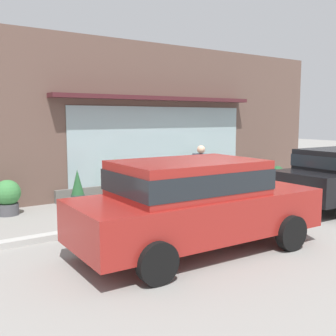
# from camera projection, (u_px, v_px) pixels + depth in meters

# --- Properties ---
(ground_plane) EXTENTS (60.00, 60.00, 0.00)m
(ground_plane) POSITION_uv_depth(u_px,v_px,m) (221.00, 208.00, 10.63)
(ground_plane) COLOR gray
(curb_strip) EXTENTS (14.00, 0.24, 0.12)m
(curb_strip) POSITION_uv_depth(u_px,v_px,m) (227.00, 207.00, 10.46)
(curb_strip) COLOR #B2B2AD
(curb_strip) RESTS_ON ground_plane
(storefront) EXTENTS (14.00, 0.81, 4.61)m
(storefront) POSITION_uv_depth(u_px,v_px,m) (155.00, 120.00, 12.94)
(storefront) COLOR brown
(storefront) RESTS_ON ground_plane
(fire_hydrant) EXTENTS (0.42, 0.39, 0.94)m
(fire_hydrant) POSITION_uv_depth(u_px,v_px,m) (176.00, 190.00, 10.48)
(fire_hydrant) COLOR red
(fire_hydrant) RESTS_ON ground_plane
(pedestrian_with_handbag) EXTENTS (0.35, 0.66, 1.61)m
(pedestrian_with_handbag) POSITION_uv_depth(u_px,v_px,m) (202.00, 171.00, 10.77)
(pedestrian_with_handbag) COLOR brown
(pedestrian_with_handbag) RESTS_ON ground_plane
(parked_car_red) EXTENTS (4.53, 2.09, 1.62)m
(parked_car_red) POSITION_uv_depth(u_px,v_px,m) (194.00, 200.00, 7.08)
(parked_car_red) COLOR maroon
(parked_car_red) RESTS_ON ground_plane
(potted_plant_low_front) EXTENTS (0.29, 0.29, 1.23)m
(potted_plant_low_front) POSITION_uv_depth(u_px,v_px,m) (115.00, 180.00, 11.46)
(potted_plant_low_front) COLOR #9E6042
(potted_plant_low_front) RESTS_ON ground_plane
(potted_plant_window_right) EXTENTS (0.44, 0.44, 0.57)m
(potted_plant_window_right) POSITION_uv_depth(u_px,v_px,m) (277.00, 174.00, 14.97)
(potted_plant_window_right) COLOR #9E6042
(potted_plant_window_right) RESTS_ON ground_plane
(potted_plant_trailing_edge) EXTENTS (0.62, 0.62, 0.86)m
(potted_plant_trailing_edge) POSITION_uv_depth(u_px,v_px,m) (8.00, 196.00, 9.78)
(potted_plant_trailing_edge) COLOR #4C4C51
(potted_plant_trailing_edge) RESTS_ON ground_plane
(potted_plant_corner_tall) EXTENTS (0.36, 0.36, 0.98)m
(potted_plant_corner_tall) POSITION_uv_depth(u_px,v_px,m) (78.00, 189.00, 10.71)
(potted_plant_corner_tall) COLOR #33473D
(potted_plant_corner_tall) RESTS_ON ground_plane
(potted_plant_by_entrance) EXTENTS (0.56, 0.56, 0.80)m
(potted_plant_by_entrance) POSITION_uv_depth(u_px,v_px,m) (223.00, 175.00, 13.65)
(potted_plant_by_entrance) COLOR #33473D
(potted_plant_by_entrance) RESTS_ON ground_plane
(potted_plant_doorstep) EXTENTS (0.52, 0.52, 0.67)m
(potted_plant_doorstep) POSITION_uv_depth(u_px,v_px,m) (193.00, 179.00, 13.10)
(potted_plant_doorstep) COLOR #9E6042
(potted_plant_doorstep) RESTS_ON ground_plane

